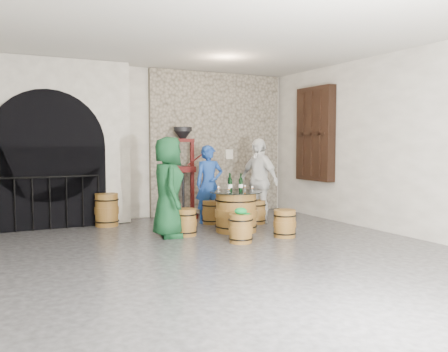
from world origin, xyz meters
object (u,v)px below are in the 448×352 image
barrel_table (236,212)px  person_green (168,187)px  wine_bottle_right (230,183)px  barrel_stool_near_left (241,228)px  corking_press (183,165)px  barrel_stool_left (186,222)px  barrel_stool_right (256,212)px  barrel_stool_far (212,212)px  wine_bottle_center (241,184)px  person_white (258,181)px  wine_bottle_left (230,184)px  barrel_stool_near_right (285,224)px  side_barrel (107,210)px  person_blue (209,184)px

barrel_table → person_green: size_ratio=0.55×
wine_bottle_right → barrel_table: bearing=-77.1°
barrel_stool_near_left → corking_press: corking_press is taller
barrel_stool_left → barrel_stool_right: same height
barrel_stool_far → person_green: (-1.23, -0.88, 0.63)m
barrel_table → wine_bottle_center: wine_bottle_center is taller
barrel_stool_right → person_white: (0.09, 0.07, 0.62)m
person_white → corking_press: 1.70m
wine_bottle_left → barrel_stool_near_left: bearing=-107.0°
barrel_stool_near_right → wine_bottle_right: bearing=119.1°
barrel_stool_left → person_green: bearing=176.3°
wine_bottle_center → corking_press: (-0.34, 1.94, 0.27)m
barrel_stool_near_left → barrel_stool_near_right: bearing=4.2°
wine_bottle_right → side_barrel: wine_bottle_right is taller
barrel_stool_right → barrel_stool_near_right: size_ratio=1.00×
barrel_stool_right → side_barrel: 2.93m
barrel_stool_left → person_green: (-0.31, 0.02, 0.63)m
barrel_stool_right → person_green: person_green is taller
person_green → wine_bottle_left: size_ratio=5.27×
wine_bottle_left → corking_press: bearing=94.6°
person_white → barrel_stool_near_left: bearing=-53.6°
person_blue → side_barrel: (-1.93, 0.57, -0.47)m
wine_bottle_center → barrel_table: bearing=145.6°
barrel_stool_left → person_white: 2.01m
barrel_stool_near_right → person_blue: 2.04m
wine_bottle_left → wine_bottle_right: (0.07, 0.17, 0.00)m
barrel_stool_left → side_barrel: side_barrel is taller
barrel_stool_near_left → person_white: (1.25, 1.53, 0.62)m
barrel_stool_near_left → person_green: person_green is taller
person_blue → person_white: size_ratio=0.92×
barrel_stool_left → wine_bottle_left: wine_bottle_left is taller
barrel_stool_right → wine_bottle_center: (-0.70, -0.63, 0.63)m
barrel_stool_near_right → wine_bottle_center: (-0.44, 0.76, 0.63)m
barrel_stool_far → person_blue: (-0.00, 0.11, 0.55)m
barrel_stool_near_right → barrel_stool_right: bearing=79.5°
barrel_stool_right → barrel_stool_near_right: bearing=-100.5°
barrel_stool_near_right → wine_bottle_center: 1.09m
person_green → person_blue: 1.58m
barrel_stool_near_right → person_green: size_ratio=0.27×
barrel_stool_left → side_barrel: (-1.01, 1.58, 0.08)m
person_blue → barrel_stool_far: bearing=-81.2°
barrel_stool_right → wine_bottle_center: wine_bottle_center is taller
barrel_stool_far → side_barrel: side_barrel is taller
barrel_stool_left → barrel_stool_near_right: size_ratio=1.00×
barrel_stool_left → barrel_stool_near_right: 1.71m
corking_press → side_barrel: bearing=-167.7°
side_barrel → barrel_stool_left: bearing=-57.4°
barrel_table → barrel_stool_near_left: bearing=-113.8°
side_barrel → barrel_stool_right: bearing=-21.2°
barrel_stool_right → side_barrel: (-2.73, 1.06, 0.08)m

